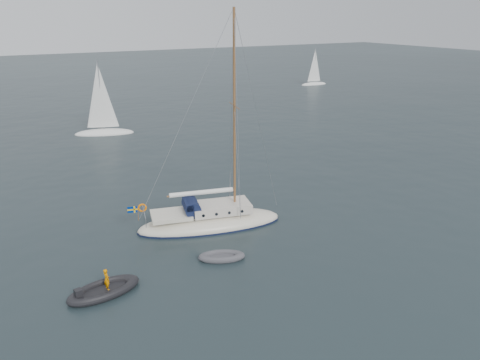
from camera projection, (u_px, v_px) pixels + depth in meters
ground at (258, 232)px, 29.46m from camera, size 300.00×300.00×0.00m
sailboat at (210, 211)px, 29.99m from camera, size 9.82×2.94×13.98m
dinghy at (222, 257)px, 26.18m from camera, size 2.63×1.19×0.38m
rib at (104, 290)px, 22.95m from camera, size 3.69×1.68×1.31m
distant_yacht_b at (315, 68)px, 88.87m from camera, size 5.51×2.94×7.31m
distant_yacht_c at (101, 102)px, 52.06m from camera, size 6.57×3.50×8.70m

